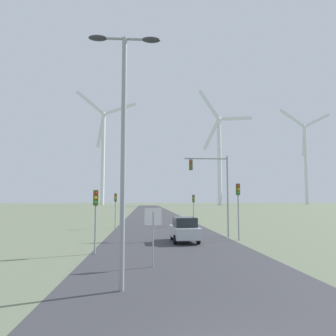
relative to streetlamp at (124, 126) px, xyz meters
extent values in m
cube|color=#38383D|center=(2.62, 42.15, -5.78)|extent=(10.00, 240.00, 0.01)
cylinder|color=#93999E|center=(0.00, 0.00, -1.22)|extent=(0.18, 0.18, 9.13)
cylinder|color=#93999E|center=(0.00, 0.00, 3.30)|extent=(1.96, 0.10, 0.10)
ellipsoid|color=#333338|center=(-0.98, 0.00, 3.30)|extent=(0.70, 0.32, 0.20)
ellipsoid|color=#333338|center=(0.98, 0.00, 3.30)|extent=(0.70, 0.32, 0.20)
cylinder|color=#93999E|center=(1.18, 3.95, -4.50)|extent=(0.07, 0.07, 2.57)
cube|color=white|center=(1.18, 3.94, -3.44)|extent=(0.81, 0.01, 0.81)
cube|color=red|center=(1.18, 3.95, -3.44)|extent=(0.76, 0.02, 0.76)
cylinder|color=#93999E|center=(-2.09, 7.87, -3.94)|extent=(0.11, 0.11, 3.70)
cube|color=#4C511E|center=(-2.09, 7.87, -2.54)|extent=(0.28, 0.24, 0.90)
sphere|color=red|center=(-2.09, 7.73, -2.27)|extent=(0.16, 0.16, 0.16)
sphere|color=gold|center=(-2.09, 7.73, -2.54)|extent=(0.16, 0.16, 0.16)
sphere|color=green|center=(-2.09, 7.73, -2.81)|extent=(0.16, 0.16, 0.16)
cylinder|color=#93999E|center=(8.07, 13.54, -3.59)|extent=(0.11, 0.11, 4.39)
cube|color=#4C511E|center=(8.07, 13.54, -1.84)|extent=(0.28, 0.24, 0.90)
sphere|color=red|center=(8.07, 13.41, -1.57)|extent=(0.16, 0.16, 0.16)
sphere|color=gold|center=(8.07, 13.41, -1.84)|extent=(0.16, 0.16, 0.16)
sphere|color=green|center=(8.07, 13.41, -2.11)|extent=(0.16, 0.16, 0.16)
cylinder|color=#93999E|center=(-2.44, 24.75, -3.88)|extent=(0.11, 0.11, 3.81)
cube|color=#4C511E|center=(-2.44, 24.75, -2.42)|extent=(0.28, 0.24, 0.90)
sphere|color=red|center=(-2.44, 24.61, -2.15)|extent=(0.16, 0.16, 0.16)
sphere|color=gold|center=(-2.44, 24.61, -2.42)|extent=(0.16, 0.16, 0.16)
sphere|color=green|center=(-2.44, 24.61, -2.69)|extent=(0.16, 0.16, 0.16)
cylinder|color=#93999E|center=(6.61, 27.47, -3.93)|extent=(0.11, 0.11, 3.71)
cube|color=#4C511E|center=(6.61, 27.47, -2.52)|extent=(0.28, 0.24, 0.90)
sphere|color=red|center=(6.61, 27.34, -2.25)|extent=(0.16, 0.16, 0.16)
sphere|color=gold|center=(6.61, 27.34, -2.52)|extent=(0.16, 0.16, 0.16)
sphere|color=green|center=(6.61, 27.34, -2.79)|extent=(0.16, 0.16, 0.16)
cylinder|color=#93999E|center=(7.81, 15.74, -2.35)|extent=(0.14, 0.14, 6.87)
cylinder|color=#93999E|center=(5.96, 15.74, 0.84)|extent=(3.70, 0.12, 0.12)
cube|color=#4C511E|center=(4.66, 15.74, 0.29)|extent=(0.28, 0.24, 0.90)
sphere|color=red|center=(4.66, 15.61, 0.56)|extent=(0.18, 0.18, 0.18)
cube|color=#B7BCC1|center=(3.75, 12.85, -5.05)|extent=(2.01, 4.19, 0.80)
cube|color=#1E2328|center=(3.75, 12.70, -4.30)|extent=(1.67, 2.18, 0.70)
cylinder|color=black|center=(2.92, 14.12, -5.45)|extent=(0.22, 0.66, 0.66)
cylinder|color=black|center=(4.58, 14.12, -5.45)|extent=(0.22, 0.66, 0.66)
cylinder|color=black|center=(2.92, 11.58, -5.45)|extent=(0.22, 0.66, 0.66)
cylinder|color=black|center=(4.58, 11.58, -5.45)|extent=(0.22, 0.66, 0.66)
cylinder|color=silver|center=(-23.83, 179.45, 20.88)|extent=(2.20, 2.20, 53.32)
sphere|color=silver|center=(-23.83, 179.45, 47.54)|extent=(2.60, 2.60, 2.60)
cube|color=silver|center=(-31.87, 178.36, 54.07)|extent=(16.27, 2.69, 13.65)
cube|color=silver|center=(-25.41, 179.23, 37.25)|extent=(4.80, 1.14, 19.58)
cube|color=silver|center=(-14.20, 180.75, 51.30)|extent=(18.77, 3.03, 8.73)
cylinder|color=silver|center=(41.14, 162.80, 17.81)|extent=(2.20, 2.20, 47.18)
sphere|color=silver|center=(41.14, 162.80, 41.40)|extent=(2.60, 2.60, 2.60)
cube|color=silver|center=(50.91, 163.19, 42.07)|extent=(18.38, 1.23, 3.06)
cube|color=silver|center=(35.67, 162.58, 49.52)|extent=(11.72, 0.97, 16.18)
cube|color=silver|center=(36.84, 162.63, 32.59)|extent=(9.66, 0.89, 17.23)
cylinder|color=silver|center=(101.50, 185.80, 18.81)|extent=(2.20, 2.20, 49.19)
sphere|color=silver|center=(101.50, 185.80, 43.40)|extent=(2.60, 2.60, 2.60)
cube|color=silver|center=(93.42, 185.60, 48.86)|extent=(16.10, 0.88, 11.67)
cube|color=silver|center=(100.82, 185.78, 33.68)|extent=(3.08, 0.57, 18.28)
cube|color=silver|center=(110.27, 186.01, 47.68)|extent=(17.16, 0.91, 9.59)
camera|label=1|loc=(0.79, -11.70, -2.64)|focal=35.00mm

